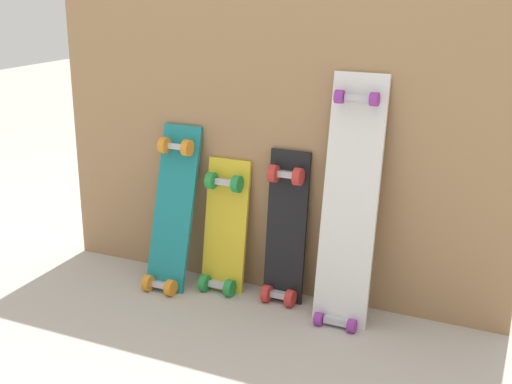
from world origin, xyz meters
TOP-DOWN VIEW (x-y plane):
  - ground_plane at (0.00, 0.00)m, footprint 12.00×12.00m
  - plywood_wall_panel at (0.00, 0.07)m, footprint 1.88×0.04m
  - skateboard_teal at (-0.38, -0.07)m, footprint 0.17×0.27m
  - skateboard_yellow at (-0.17, -0.02)m, footprint 0.18×0.17m
  - skateboard_black at (0.10, -0.01)m, footprint 0.16×0.15m
  - skateboard_white at (0.36, -0.05)m, footprint 0.20×0.24m

SIDE VIEW (x-z plane):
  - ground_plane at x=0.00m, z-range 0.00..0.00m
  - skateboard_yellow at x=-0.17m, z-range -0.06..0.53m
  - skateboard_black at x=0.10m, z-range -0.06..0.60m
  - skateboard_teal at x=-0.38m, z-range -0.07..0.65m
  - skateboard_white at x=0.36m, z-range -0.07..0.90m
  - plywood_wall_panel at x=0.00m, z-range 0.00..1.41m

